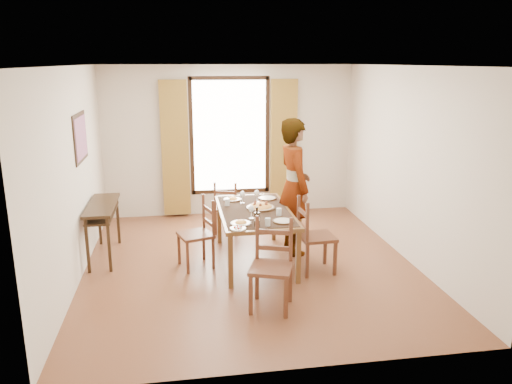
{
  "coord_description": "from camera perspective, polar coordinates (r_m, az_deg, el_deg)",
  "views": [
    {
      "loc": [
        -0.93,
        -6.43,
        2.76
      ],
      "look_at": [
        0.11,
        0.16,
        1.0
      ],
      "focal_mm": 35.0,
      "sensor_mm": 36.0,
      "label": 1
    }
  ],
  "objects": [
    {
      "name": "tumbler_b",
      "position": [
        7.13,
        -3.3,
        -1.16
      ],
      "size": [
        0.07,
        0.07,
        0.1
      ],
      "primitive_type": "cylinder",
      "color": "silver",
      "rests_on": "dining_table"
    },
    {
      "name": "wine_glass_a",
      "position": [
        6.52,
        -0.55,
        -2.29
      ],
      "size": [
        0.08,
        0.08,
        0.18
      ],
      "primitive_type": null,
      "color": "white",
      "rests_on": "dining_table"
    },
    {
      "name": "dining_table",
      "position": [
        6.93,
        -0.15,
        -2.58
      ],
      "size": [
        0.98,
        1.74,
        0.76
      ],
      "color": "brown",
      "rests_on": "ground"
    },
    {
      "name": "chair_north",
      "position": [
        8.18,
        -3.31,
        -1.93
      ],
      "size": [
        0.49,
        0.49,
        0.89
      ],
      "rotation": [
        0.0,
        0.0,
        2.85
      ],
      "color": "brown",
      "rests_on": "ground"
    },
    {
      "name": "pasta_platter",
      "position": [
        6.97,
        0.54,
        -1.49
      ],
      "size": [
        0.4,
        0.4,
        0.1
      ],
      "primitive_type": null,
      "color": "#D5551B",
      "rests_on": "dining_table"
    },
    {
      "name": "tumbler_a",
      "position": [
        6.67,
        2.64,
        -2.28
      ],
      "size": [
        0.07,
        0.07,
        0.1
      ],
      "primitive_type": "cylinder",
      "color": "silver",
      "rests_on": "dining_table"
    },
    {
      "name": "chair_west",
      "position": [
        6.89,
        -6.65,
        -4.91
      ],
      "size": [
        0.54,
        0.54,
        0.97
      ],
      "rotation": [
        0.0,
        0.0,
        -1.26
      ],
      "color": "brown",
      "rests_on": "ground"
    },
    {
      "name": "wine_glass_b",
      "position": [
        7.28,
        0.1,
        -0.45
      ],
      "size": [
        0.08,
        0.08,
        0.18
      ],
      "primitive_type": null,
      "color": "white",
      "rests_on": "dining_table"
    },
    {
      "name": "chair_south",
      "position": [
        5.73,
        1.78,
        -8.64
      ],
      "size": [
        0.58,
        0.58,
        1.04
      ],
      "rotation": [
        0.0,
        0.0,
        -0.34
      ],
      "color": "brown",
      "rests_on": "ground"
    },
    {
      "name": "ground",
      "position": [
        7.06,
        -0.71,
        -8.24
      ],
      "size": [
        5.0,
        5.0,
        0.0
      ],
      "primitive_type": "plane",
      "color": "#552B1A",
      "rests_on": "ground"
    },
    {
      "name": "wine_glass_c",
      "position": [
        7.22,
        -1.58,
        -0.59
      ],
      "size": [
        0.08,
        0.08,
        0.18
      ],
      "primitive_type": null,
      "color": "white",
      "rests_on": "dining_table"
    },
    {
      "name": "plate_nw",
      "position": [
        7.4,
        -2.71,
        -0.73
      ],
      "size": [
        0.27,
        0.27,
        0.05
      ],
      "primitive_type": null,
      "color": "silver",
      "rests_on": "dining_table"
    },
    {
      "name": "plate_sw",
      "position": [
        6.33,
        -1.74,
        -3.44
      ],
      "size": [
        0.27,
        0.27,
        0.05
      ],
      "primitive_type": null,
      "color": "silver",
      "rests_on": "dining_table"
    },
    {
      "name": "tumbler_c",
      "position": [
        6.25,
        1.35,
        -3.44
      ],
      "size": [
        0.07,
        0.07,
        0.1
      ],
      "primitive_type": "cylinder",
      "color": "silver",
      "rests_on": "dining_table"
    },
    {
      "name": "chair_east",
      "position": [
        6.72,
        6.67,
        -5.21
      ],
      "size": [
        0.48,
        0.48,
        1.02
      ],
      "rotation": [
        0.0,
        0.0,
        1.63
      ],
      "color": "brown",
      "rests_on": "ground"
    },
    {
      "name": "room_shell",
      "position": [
        6.74,
        -0.95,
        4.36
      ],
      "size": [
        4.6,
        5.1,
        2.74
      ],
      "color": "beige",
      "rests_on": "ground"
    },
    {
      "name": "man",
      "position": [
        7.25,
        4.36,
        0.62
      ],
      "size": [
        0.85,
        0.66,
        1.99
      ],
      "primitive_type": "imported",
      "rotation": [
        0.0,
        0.0,
        1.7
      ],
      "color": "gray",
      "rests_on": "ground"
    },
    {
      "name": "wine_bottle",
      "position": [
        6.21,
        0.1,
        -2.84
      ],
      "size": [
        0.07,
        0.07,
        0.25
      ],
      "primitive_type": null,
      "color": "black",
      "rests_on": "dining_table"
    },
    {
      "name": "console_table",
      "position": [
        7.41,
        -17.17,
        -2.17
      ],
      "size": [
        0.38,
        1.2,
        0.8
      ],
      "color": "#312010",
      "rests_on": "ground"
    },
    {
      "name": "plate_se",
      "position": [
        6.41,
        3.12,
        -3.2
      ],
      "size": [
        0.27,
        0.27,
        0.05
      ],
      "primitive_type": null,
      "color": "silver",
      "rests_on": "dining_table"
    },
    {
      "name": "plate_ne",
      "position": [
        7.47,
        1.32,
        -0.58
      ],
      "size": [
        0.27,
        0.27,
        0.05
      ],
      "primitive_type": null,
      "color": "silver",
      "rests_on": "dining_table"
    },
    {
      "name": "caprese_plate",
      "position": [
        6.14,
        -2.07,
        -4.08
      ],
      "size": [
        0.2,
        0.2,
        0.04
      ],
      "primitive_type": null,
      "color": "silver",
      "rests_on": "dining_table"
    }
  ]
}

